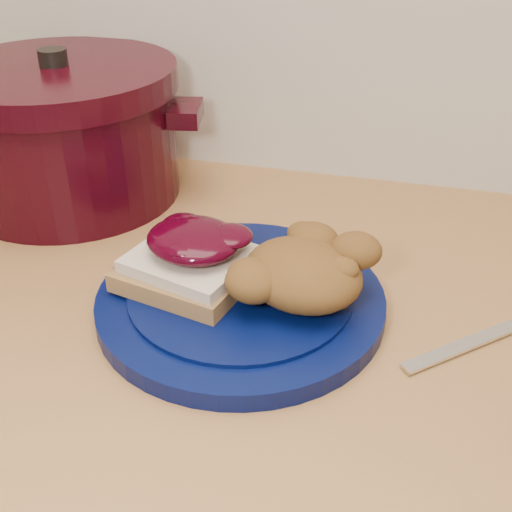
% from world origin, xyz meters
% --- Properties ---
extents(plate, '(0.35, 0.35, 0.02)m').
position_xyz_m(plate, '(-0.03, 1.47, 0.91)').
color(plate, '#040C3C').
rests_on(plate, wood_countertop).
extents(sandwich, '(0.14, 0.13, 0.06)m').
position_xyz_m(sandwich, '(-0.08, 1.47, 0.95)').
color(sandwich, olive).
rests_on(sandwich, plate).
extents(stuffing_mound, '(0.14, 0.13, 0.06)m').
position_xyz_m(stuffing_mound, '(0.03, 1.47, 0.95)').
color(stuffing_mound, brown).
rests_on(stuffing_mound, plate).
extents(butter_knife, '(0.14, 0.13, 0.00)m').
position_xyz_m(butter_knife, '(0.19, 1.48, 0.90)').
color(butter_knife, silver).
rests_on(butter_knife, wood_countertop).
extents(dutch_oven, '(0.35, 0.34, 0.18)m').
position_xyz_m(dutch_oven, '(-0.31, 1.66, 0.98)').
color(dutch_oven, black).
rests_on(dutch_oven, wood_countertop).
extents(pepper_grinder, '(0.07, 0.07, 0.13)m').
position_xyz_m(pepper_grinder, '(-0.28, 1.70, 0.96)').
color(pepper_grinder, black).
rests_on(pepper_grinder, wood_countertop).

